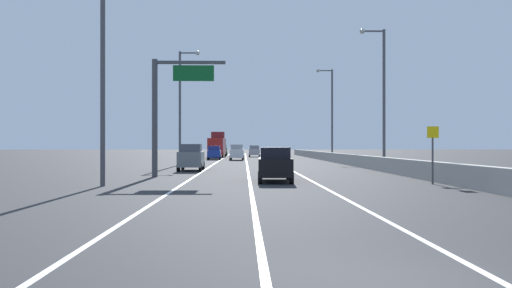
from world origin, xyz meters
name	(u,v)px	position (x,y,z in m)	size (l,w,h in m)	color
ground_plane	(261,160)	(0.00, 64.00, 0.00)	(320.00, 320.00, 0.00)	#2D2D30
lane_stripe_left	(217,162)	(-5.50, 55.00, 0.00)	(0.16, 130.00, 0.00)	silver
lane_stripe_center	(247,162)	(-2.00, 55.00, 0.00)	(0.16, 130.00, 0.00)	silver
lane_stripe_right	(276,162)	(1.50, 55.00, 0.00)	(0.16, 130.00, 0.00)	silver
jersey_barrier_right	(361,161)	(8.38, 40.00, 0.55)	(0.60, 120.00, 1.10)	#B2ADA3
overhead_sign_gantry	(166,103)	(-7.26, 25.85, 4.73)	(4.68, 0.36, 7.50)	#47474C
speed_advisory_sign	(433,150)	(7.48, 19.36, 1.76)	(0.60, 0.11, 3.00)	#4C4C51
lamp_post_right_second	(381,90)	(9.01, 35.28, 6.59)	(2.14, 0.44, 11.64)	#4C4C51
lamp_post_right_third	(330,109)	(8.59, 58.13, 6.59)	(2.14, 0.44, 11.64)	#4C4C51
lamp_post_left_near	(107,53)	(-9.07, 18.43, 6.59)	(2.14, 0.44, 11.64)	#4C4C51
lamp_post_left_mid	(182,100)	(-8.62, 45.85, 6.59)	(2.14, 0.44, 11.64)	#4C4C51
car_white_0	(237,152)	(-3.27, 62.60, 1.04)	(1.91, 4.28, 2.09)	white
car_blue_1	(214,153)	(-6.43, 64.94, 0.95)	(1.94, 4.22, 1.91)	#1E389E
car_black_2	(275,164)	(-0.60, 21.41, 0.95)	(2.02, 4.83, 1.91)	black
car_silver_3	(254,151)	(-0.52, 81.91, 0.97)	(1.98, 4.07, 1.96)	#B7B7BC
car_green_4	(222,150)	(-6.32, 89.95, 1.03)	(1.82, 4.10, 2.08)	#196033
car_gray_5	(191,157)	(-6.48, 33.83, 1.05)	(1.94, 4.27, 2.11)	slate
box_truck	(217,146)	(-6.63, 76.85, 1.91)	(2.61, 9.20, 4.19)	#A51E19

